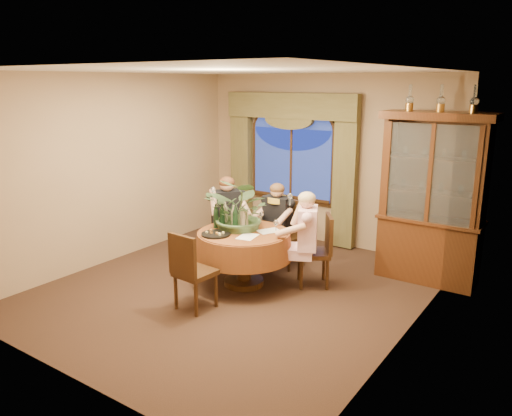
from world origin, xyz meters
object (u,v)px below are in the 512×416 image
Objects in this scene: chair_front_left at (195,270)px; wine_bottle_2 at (233,214)px; wine_bottle_3 at (216,216)px; oil_lamp_left at (410,98)px; person_back at (227,221)px; olive_bowl at (242,231)px; wine_bottle_1 at (234,217)px; wine_bottle_5 at (225,214)px; oil_lamp_center at (441,98)px; centerpiece_plant at (242,185)px; china_cabinet at (432,199)px; chair_back_right at (287,235)px; chair_right at (313,251)px; dining_table at (244,258)px; oil_lamp_right at (475,99)px; chair_back at (228,233)px; stoneware_vase at (243,218)px; wine_bottle_4 at (222,216)px; person_pink at (307,241)px; wine_bottle_0 at (235,218)px; person_scarf at (277,225)px.

chair_front_left is 1.17m from wine_bottle_2.
wine_bottle_2 is at bearing 62.35° from wine_bottle_3.
oil_lamp_left is 0.25× the size of person_back.
chair_front_left reaches higher than olive_bowl.
wine_bottle_1 is 1.00× the size of wine_bottle_5.
person_back is 4.07× the size of wine_bottle_1.
oil_lamp_left is 3.00m from wine_bottle_3.
centerpiece_plant is at bearing -144.62° from oil_lamp_center.
centerpiece_plant is 3.13× the size of wine_bottle_3.
wine_bottle_5 is at bearing 80.27° from wine_bottle_3.
oil_lamp_center is at bearing 31.76° from wine_bottle_2.
china_cabinet is 2.08m from chair_back_right.
oil_lamp_left is 2.81m from wine_bottle_1.
person_back is (-1.45, -0.00, 0.19)m from chair_right.
dining_table is 3.85× the size of oil_lamp_right.
china_cabinet is at bearing 149.91° from chair_back.
stoneware_vase is at bearing 93.54° from chair_back.
olive_bowl is at bearing -6.52° from wine_bottle_4.
centerpiece_plant reaches higher than chair_back.
chair_back is 1.44m from person_pink.
china_cabinet is at bearing 35.38° from centerpiece_plant.
wine_bottle_4 and wine_bottle_5 have the same top height.
oil_lamp_left is (-0.40, 0.00, 1.32)m from china_cabinet.
stoneware_vase is 0.83× the size of wine_bottle_4.
chair_right is at bearing 25.81° from wine_bottle_4.
person_back is (-0.79, -0.42, 0.19)m from chair_back_right.
chair_right is 2.91× the size of wine_bottle_2.
oil_lamp_left is at bearing -72.11° from chair_right.
wine_bottle_5 is (-0.49, -0.85, 0.44)m from chair_back_right.
chair_back_right is 1.08m from wine_bottle_0.
china_cabinet is 2.92m from chair_back.
centerpiece_plant is at bearing 82.92° from person_scarf.
centerpiece_plant reaches higher than olive_bowl.
person_scarf reaches higher than wine_bottle_0.
wine_bottle_3 is (-1.99, -1.63, -1.55)m from oil_lamp_left.
china_cabinet is at bearing 180.00° from oil_lamp_center.
wine_bottle_2 is (0.38, -0.37, 0.44)m from chair_back.
wine_bottle_1 is at bearing 78.96° from chair_back_right.
wine_bottle_1 is at bearing -138.83° from oil_lamp_left.
person_back is 4.07× the size of wine_bottle_3.
oil_lamp_left is at bearing 43.07° from wine_bottle_0.
china_cabinet is 2.39× the size of chair_front_left.
chair_back is at bearing 142.65° from centerpiece_plant.
chair_front_left is at bearing -88.07° from centerpiece_plant.
china_cabinet is at bearing -71.55° from person_pink.
chair_back_right is 1.00× the size of chair_back.
person_back is at bearing 55.75° from chair_right.
stoneware_vase is 0.83× the size of wine_bottle_0.
olive_bowl is (-0.75, -0.58, 0.29)m from chair_right.
wine_bottle_4 is (-0.34, -0.87, 0.28)m from person_scarf.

